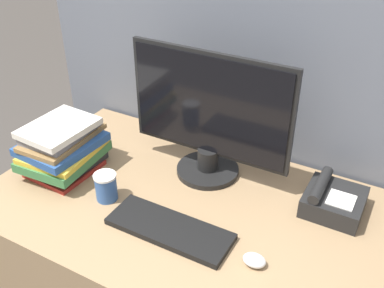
# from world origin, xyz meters

# --- Properties ---
(cubicle_panel_rear) EXTENTS (1.79, 0.04, 1.53)m
(cubicle_panel_rear) POSITION_xyz_m (0.00, 0.85, 0.76)
(cubicle_panel_rear) COLOR slate
(cubicle_panel_rear) RESTS_ON ground_plane
(desk) EXTENTS (1.39, 0.81, 0.76)m
(desk) POSITION_xyz_m (0.00, 0.41, 0.38)
(desk) COLOR #937551
(desk) RESTS_ON ground_plane
(monitor) EXTENTS (0.59, 0.23, 0.46)m
(monitor) POSITION_xyz_m (-0.04, 0.61, 0.98)
(monitor) COLOR black
(monitor) RESTS_ON desk
(keyboard) EXTENTS (0.40, 0.14, 0.02)m
(keyboard) POSITION_xyz_m (-0.00, 0.27, 0.77)
(keyboard) COLOR black
(keyboard) RESTS_ON desk
(mouse) EXTENTS (0.07, 0.05, 0.03)m
(mouse) POSITION_xyz_m (0.28, 0.27, 0.77)
(mouse) COLOR silver
(mouse) RESTS_ON desk
(coffee_cup) EXTENTS (0.08, 0.08, 0.10)m
(coffee_cup) POSITION_xyz_m (-0.27, 0.30, 0.81)
(coffee_cup) COLOR #335999
(coffee_cup) RESTS_ON desk
(book_stack) EXTENTS (0.25, 0.30, 0.19)m
(book_stack) POSITION_xyz_m (-0.51, 0.37, 0.85)
(book_stack) COLOR maroon
(book_stack) RESTS_ON desk
(desk_telephone) EXTENTS (0.18, 0.18, 0.10)m
(desk_telephone) POSITION_xyz_m (0.41, 0.61, 0.80)
(desk_telephone) COLOR black
(desk_telephone) RESTS_ON desk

